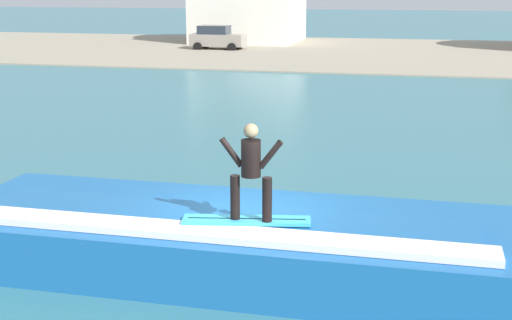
{
  "coord_description": "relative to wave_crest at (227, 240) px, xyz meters",
  "views": [
    {
      "loc": [
        3.07,
        -11.7,
        4.94
      ],
      "look_at": [
        -0.25,
        1.96,
        1.46
      ],
      "focal_mm": 50.19,
      "sensor_mm": 36.0,
      "label": 1
    }
  ],
  "objects": [
    {
      "name": "surfer",
      "position": [
        0.6,
        -0.67,
        1.54
      ],
      "size": [
        1.06,
        0.32,
        1.62
      ],
      "color": "black",
      "rests_on": "surfboard"
    },
    {
      "name": "wave_crest",
      "position": [
        0.0,
        0.0,
        0.0
      ],
      "size": [
        10.06,
        3.51,
        1.1
      ],
      "color": "#1A5C9C",
      "rests_on": "ground_plane"
    },
    {
      "name": "ground_plane",
      "position": [
        0.25,
        0.19,
        -0.52
      ],
      "size": [
        260.0,
        260.0,
        0.0
      ],
      "primitive_type": "plane",
      "color": "#306B77"
    },
    {
      "name": "surfboard",
      "position": [
        0.51,
        -0.61,
        0.61
      ],
      "size": [
        2.16,
        0.82,
        0.06
      ],
      "color": "#33A5CC",
      "rests_on": "wave_crest"
    },
    {
      "name": "shoreline_bank",
      "position": [
        0.25,
        41.54,
        -0.47
      ],
      "size": [
        120.0,
        26.33,
        0.09
      ],
      "color": "gray",
      "rests_on": "ground_plane"
    },
    {
      "name": "car_near_shore",
      "position": [
        -12.5,
        41.11,
        0.43
      ],
      "size": [
        4.1,
        2.12,
        1.86
      ],
      "color": "gray",
      "rests_on": "ground_plane"
    }
  ]
}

